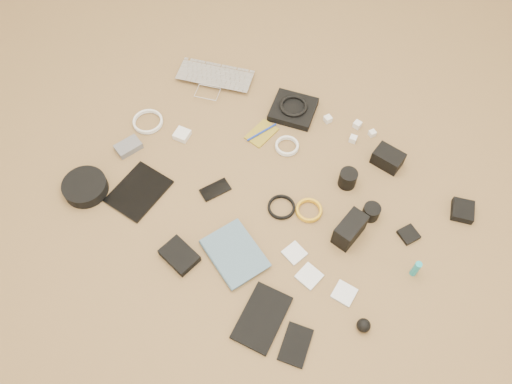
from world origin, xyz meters
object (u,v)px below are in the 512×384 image
Objects in this scene: tablet at (139,191)px; phone at (215,190)px; laptop at (212,84)px; dslr_camera at (388,158)px; headphone_case at (85,187)px; paperback at (215,266)px.

phone is (0.24, 0.20, -0.00)m from tablet.
phone is (0.39, -0.43, -0.01)m from laptop.
dslr_camera is at bearing 70.24° from phone.
dslr_camera is at bearing 41.77° from tablet.
dslr_camera reaches higher than tablet.
dslr_camera is 0.51× the size of tablet.
headphone_case is (-0.18, -0.13, 0.02)m from tablet.
phone is 0.51× the size of paperback.
phone is at bearing 37.93° from headphone_case.
dslr_camera is at bearing -14.93° from laptop.
phone is at bearing 58.63° from paperback.
paperback is (0.46, -0.06, 0.01)m from tablet.
laptop reaches higher than paperback.
laptop is at bearing 59.71° from paperback.
headphone_case is at bearing -115.56° from laptop.
headphone_case is (-0.42, -0.33, 0.02)m from phone.
paperback is (0.61, -0.69, -0.00)m from laptop.
headphone_case is 0.76× the size of paperback.
tablet is at bearing -100.23° from laptop.
dslr_camera reaches higher than laptop.
dslr_camera is 0.51× the size of paperback.
laptop is 1.49× the size of paperback.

